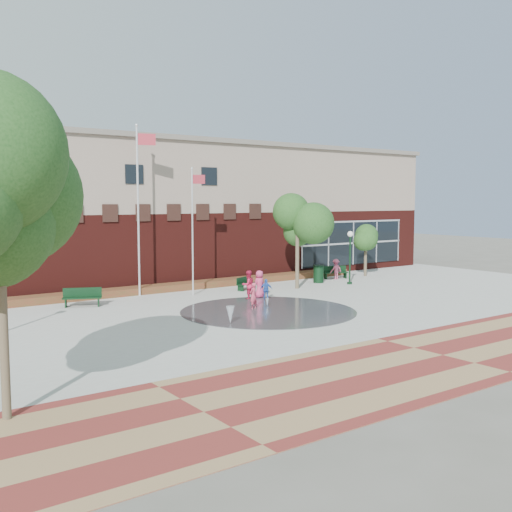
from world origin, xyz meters
TOP-DOWN VIEW (x-y plane):
  - ground at (0.00, 0.00)m, footprint 120.00×120.00m
  - plaza_concrete at (0.00, 4.00)m, footprint 46.00×18.00m
  - paver_band at (0.00, -7.00)m, footprint 46.00×6.00m
  - splash_pad at (0.00, 3.00)m, footprint 8.40×8.40m
  - library_building at (0.00, 17.48)m, footprint 44.40×10.40m
  - flower_bed at (0.00, 11.60)m, footprint 26.00×1.20m
  - flagpole_left at (-2.94, 10.93)m, footprint 1.07×0.39m
  - flagpole_right at (-0.42, 9.40)m, footprint 0.88×0.14m
  - lamp_right at (9.76, 7.43)m, footprint 0.36×0.36m
  - bench_left at (-6.79, 9.40)m, footprint 1.93×1.25m
  - bench_mid at (3.07, 9.31)m, footprint 1.58×1.04m
  - bench_right at (10.89, 9.96)m, footprint 1.78×1.04m
  - trash_can at (8.62, 9.11)m, footprint 0.70×0.70m
  - tree_mid at (5.89, 7.95)m, footprint 3.24×3.24m
  - tree_small_right at (13.55, 9.75)m, footprint 2.26×2.26m
  - water_jet_a at (-3.06, 1.62)m, footprint 0.38×0.38m
  - water_jet_b at (0.75, 4.08)m, footprint 0.18×0.18m
  - child_splash at (-0.21, 3.94)m, footprint 0.55×0.45m
  - adult_red at (1.29, 6.51)m, footprint 0.76×0.59m
  - adult_pink at (2.05, 6.53)m, footprint 0.80×0.58m
  - child_blue at (1.93, 5.75)m, footprint 0.70×0.62m
  - person_bench at (10.68, 9.68)m, footprint 0.94×0.59m

SIDE VIEW (x-z plane):
  - ground at x=0.00m, z-range 0.00..0.00m
  - flower_bed at x=0.00m, z-range -0.20..0.20m
  - water_jet_a at x=-3.06m, z-range -0.37..0.37m
  - water_jet_b at x=0.75m, z-range -0.20..0.20m
  - plaza_concrete at x=0.00m, z-range 0.00..0.01m
  - paver_band at x=0.00m, z-range 0.00..0.01m
  - splash_pad at x=0.00m, z-range 0.00..0.01m
  - bench_mid at x=3.07m, z-range -0.14..0.64m
  - bench_right at x=10.89m, z-range -0.15..0.71m
  - bench_left at x=-6.79m, z-range -0.17..0.78m
  - child_blue at x=1.93m, z-range 0.00..1.13m
  - trash_can at x=8.62m, z-range 0.01..1.17m
  - child_splash at x=-0.21m, z-range 0.00..1.31m
  - person_bench at x=10.68m, z-range 0.00..1.38m
  - adult_pink at x=2.05m, z-range 0.00..1.50m
  - adult_red at x=1.29m, z-range 0.00..1.56m
  - lamp_right at x=9.76m, z-range 0.41..3.79m
  - tree_small_right at x=13.55m, z-range 0.89..4.76m
  - flagpole_right at x=-0.42m, z-range 0.42..7.54m
  - tree_mid at x=5.89m, z-range 1.25..6.72m
  - library_building at x=0.00m, z-range 0.04..9.24m
  - flagpole_left at x=-2.94m, z-range 0.54..9.99m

